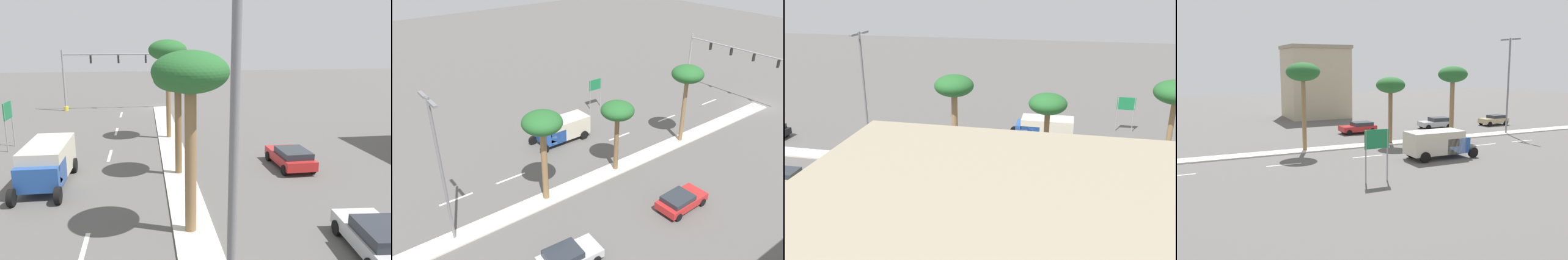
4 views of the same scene
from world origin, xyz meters
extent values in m
plane|color=#565451|center=(0.00, 26.97, 0.00)|extent=(160.00, 160.00, 0.00)
cube|color=silver|center=(4.55, 4.00, 0.01)|extent=(0.20, 2.80, 0.01)
cube|color=silver|center=(4.55, 11.89, 0.01)|extent=(0.20, 2.80, 0.01)
cube|color=silver|center=(4.55, 19.22, 0.01)|extent=(0.20, 2.80, 0.01)
cube|color=silver|center=(4.55, 32.03, 0.01)|extent=(0.20, 2.80, 0.01)
cylinder|color=gray|center=(11.00, 0.59, 3.47)|extent=(0.24, 0.24, 6.93)
cylinder|color=gold|center=(11.00, 0.59, 0.25)|extent=(0.53, 0.53, 0.50)
cylinder|color=gray|center=(3.23, 0.59, 6.41)|extent=(15.53, 0.16, 0.16)
cube|color=black|center=(7.89, 0.59, 5.86)|extent=(0.20, 0.32, 0.90)
sphere|color=red|center=(7.89, 0.47, 6.16)|extent=(0.18, 0.18, 0.18)
cube|color=black|center=(4.78, 0.59, 5.86)|extent=(0.20, 0.32, 0.90)
sphere|color=red|center=(4.78, 0.47, 6.16)|extent=(0.18, 0.18, 0.18)
cube|color=black|center=(1.68, 0.59, 5.86)|extent=(0.20, 0.32, 0.90)
sphere|color=red|center=(1.68, 0.47, 6.16)|extent=(0.18, 0.18, 0.18)
cube|color=black|center=(-1.43, 0.59, 5.86)|extent=(0.20, 0.32, 0.90)
sphere|color=red|center=(-1.43, 0.47, 6.16)|extent=(0.18, 0.18, 0.18)
cylinder|color=gray|center=(12.09, 15.68, 1.81)|extent=(0.10, 0.10, 3.62)
cylinder|color=gray|center=(12.09, 17.29, 1.81)|extent=(0.10, 0.10, 3.62)
cube|color=#19723F|center=(12.09, 16.48, 2.97)|extent=(0.08, 1.78, 1.30)
cylinder|color=olive|center=(0.01, 14.89, 3.43)|extent=(0.39, 0.39, 6.62)
ellipsoid|color=#235B28|center=(0.01, 14.89, 7.28)|extent=(3.08, 3.08, 1.69)
cylinder|color=brown|center=(0.00, 23.76, 2.77)|extent=(0.41, 0.41, 5.29)
ellipsoid|color=#235B28|center=(0.00, 23.76, 5.92)|extent=(2.90, 2.90, 1.60)
cylinder|color=olive|center=(0.14, 31.12, 3.25)|extent=(0.49, 0.49, 6.26)
ellipsoid|color=#235B28|center=(0.14, 31.12, 6.93)|extent=(3.11, 3.11, 1.71)
cylinder|color=slate|center=(0.17, 38.80, 5.51)|extent=(0.20, 0.20, 10.78)
cube|color=red|center=(-7.32, 23.28, 0.62)|extent=(2.07, 4.21, 0.60)
cube|color=#262B33|center=(-7.33, 23.80, 1.11)|extent=(1.82, 2.33, 0.40)
cylinder|color=black|center=(-6.35, 21.84, 0.32)|extent=(0.24, 0.65, 0.64)
cylinder|color=black|center=(-8.22, 21.80, 0.32)|extent=(0.24, 0.65, 0.64)
cylinder|color=black|center=(-6.42, 24.76, 0.32)|extent=(0.24, 0.65, 0.64)
cylinder|color=black|center=(-8.29, 24.71, 0.32)|extent=(0.24, 0.65, 0.64)
cube|color=#B2B2B7|center=(-6.82, 33.68, 0.61)|extent=(2.24, 4.30, 0.59)
cube|color=#262B33|center=(-6.78, 34.20, 1.14)|extent=(1.91, 2.42, 0.46)
cylinder|color=black|center=(-6.02, 32.16, 0.32)|extent=(0.27, 0.66, 0.64)
cylinder|color=black|center=(-7.85, 32.30, 0.32)|extent=(0.27, 0.66, 0.64)
cube|color=#234C99|center=(7.58, 25.82, 1.11)|extent=(2.24, 2.29, 1.31)
cube|color=beige|center=(7.58, 24.04, 1.41)|extent=(2.24, 4.86, 1.91)
cylinder|color=black|center=(6.46, 27.29, 0.45)|extent=(0.28, 0.90, 0.90)
cylinder|color=black|center=(8.71, 27.29, 0.45)|extent=(0.28, 0.90, 0.90)
cylinder|color=black|center=(6.46, 22.46, 0.45)|extent=(0.28, 0.90, 0.90)
cylinder|color=black|center=(8.71, 22.46, 0.45)|extent=(0.28, 0.90, 0.90)
camera|label=1|loc=(1.96, 46.25, 8.22)|focal=35.41mm
camera|label=2|loc=(-22.84, 44.58, 19.88)|focal=36.63mm
camera|label=3|loc=(-31.41, 22.41, 14.82)|focal=39.26mm
camera|label=4|loc=(36.60, 4.79, 7.83)|focal=37.95mm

